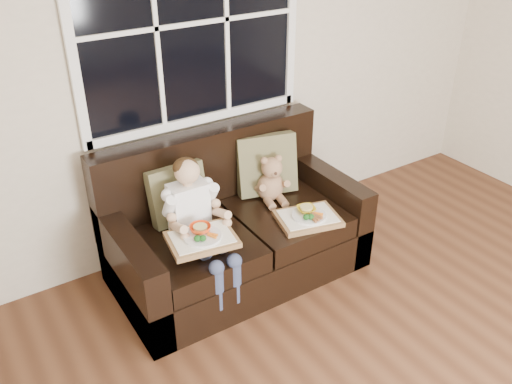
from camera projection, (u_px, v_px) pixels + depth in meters
window_back at (191, 23)px, 3.45m from camera, size 1.62×0.04×1.37m
loveseat at (233, 232)px, 3.79m from camera, size 1.70×0.92×0.96m
pillow_left at (178, 194)px, 3.58m from camera, size 0.39×0.19×0.40m
pillow_right at (266, 164)px, 3.90m from camera, size 0.47×0.30×0.45m
child at (196, 214)px, 3.39m from camera, size 0.36×0.59×0.80m
teddy_bear at (272, 181)px, 3.84m from camera, size 0.23×0.28×0.35m
tray_left at (202, 237)px, 3.26m from camera, size 0.45×0.37×0.09m
tray_right at (308, 217)px, 3.64m from camera, size 0.47×0.40×0.09m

